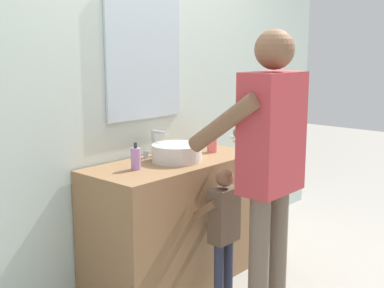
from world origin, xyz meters
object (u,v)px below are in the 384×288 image
(child_toddler, at_px, (223,223))
(adult_parent, at_px, (269,151))
(soap_bottle, at_px, (136,158))
(toothbrush_cup, at_px, (212,144))

(child_toddler, relative_size, adult_parent, 0.51)
(child_toddler, bearing_deg, soap_bottle, 128.53)
(soap_bottle, xyz_separation_m, child_toddler, (0.33, -0.41, -0.39))
(child_toddler, bearing_deg, adult_parent, -88.08)
(soap_bottle, bearing_deg, child_toddler, -51.47)
(toothbrush_cup, distance_m, soap_bottle, 0.70)
(soap_bottle, height_order, child_toddler, soap_bottle)
(adult_parent, bearing_deg, toothbrush_cup, 62.71)
(toothbrush_cup, xyz_separation_m, soap_bottle, (-0.70, 0.02, 0.01))
(adult_parent, bearing_deg, soap_bottle, 115.25)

